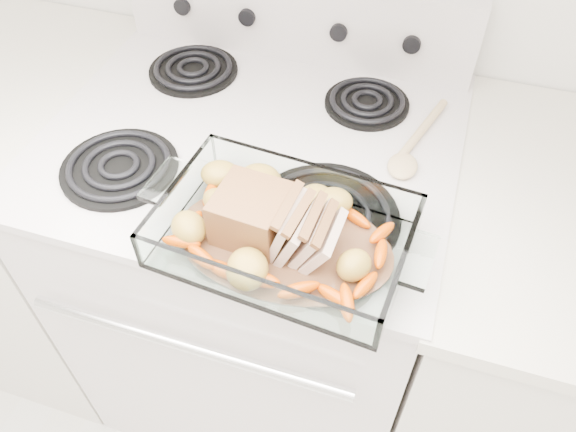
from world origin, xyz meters
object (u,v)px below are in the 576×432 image
(electric_range, at_px, (260,275))
(pork_roast, at_px, (267,221))
(counter_left, at_px, (34,219))
(baking_dish, at_px, (284,238))
(counter_right, at_px, (534,351))

(electric_range, relative_size, pork_roast, 5.76)
(electric_range, bearing_deg, pork_roast, -64.17)
(counter_left, distance_m, pork_roast, 0.97)
(counter_left, height_order, baking_dish, baking_dish)
(electric_range, bearing_deg, counter_right, -0.10)
(pork_roast, bearing_deg, counter_right, 43.10)
(baking_dish, relative_size, pork_roast, 1.93)
(electric_range, bearing_deg, counter_left, -179.90)
(electric_range, distance_m, pork_roast, 0.58)
(electric_range, height_order, baking_dish, electric_range)
(counter_left, bearing_deg, electric_range, 0.10)
(counter_right, relative_size, baking_dish, 2.49)
(counter_left, relative_size, pork_roast, 4.80)
(counter_right, xyz_separation_m, pork_roast, (-0.55, -0.24, 0.53))
(electric_range, relative_size, counter_left, 1.20)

